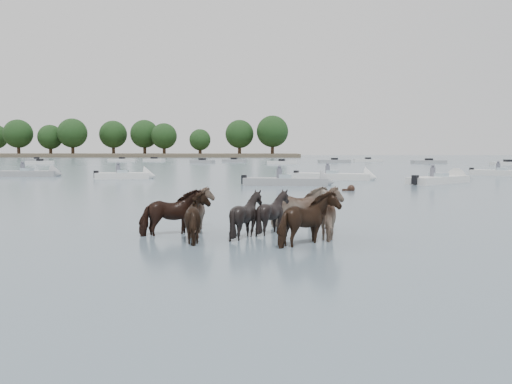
{
  "coord_description": "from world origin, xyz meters",
  "views": [
    {
      "loc": [
        2.72,
        -11.94,
        2.33
      ],
      "look_at": [
        2.16,
        2.96,
        1.1
      ],
      "focal_mm": 36.19,
      "sensor_mm": 36.0,
      "label": 1
    }
  ],
  "objects": [
    {
      "name": "swimming_pony",
      "position": [
        6.96,
        17.28,
        0.1
      ],
      "size": [
        0.72,
        0.44,
        0.44
      ],
      "color": "black",
      "rests_on": "ground"
    },
    {
      "name": "motorboat_c",
      "position": [
        7.98,
        28.13,
        0.22
      ],
      "size": [
        6.54,
        3.58,
        1.92
      ],
      "rotation": [
        0.0,
        0.0,
        -0.33
      ],
      "color": "silver",
      "rests_on": "ground"
    },
    {
      "name": "motorboat_b",
      "position": [
        4.18,
        21.71,
        0.22
      ],
      "size": [
        6.12,
        1.94,
        1.92
      ],
      "rotation": [
        0.0,
        0.0,
        -0.06
      ],
      "color": "gray",
      "rests_on": "ground"
    },
    {
      "name": "treeline",
      "position": [
        -65.0,
        150.46,
        6.84
      ],
      "size": [
        150.99,
        20.48,
        12.52
      ],
      "color": "#382619",
      "rests_on": "ground"
    },
    {
      "name": "ground",
      "position": [
        0.0,
        0.0,
        0.0
      ],
      "size": [
        400.0,
        400.0,
        0.0
      ],
      "primitive_type": "plane",
      "color": "#4E6171",
      "rests_on": "ground"
    },
    {
      "name": "shoreline",
      "position": [
        -70.0,
        150.0,
        0.5
      ],
      "size": [
        160.0,
        30.0,
        1.0
      ],
      "primitive_type": "cube",
      "color": "#4C4233",
      "rests_on": "ground"
    },
    {
      "name": "motorboat_f",
      "position": [
        -18.07,
        32.1,
        0.23
      ],
      "size": [
        5.85,
        1.88,
        1.92
      ],
      "rotation": [
        0.0,
        0.0,
        0.05
      ],
      "color": "gray",
      "rests_on": "ground"
    },
    {
      "name": "pony_herd",
      "position": [
        2.21,
        1.93,
        0.53
      ],
      "size": [
        6.25,
        4.5,
        1.5
      ],
      "color": "black",
      "rests_on": "ground"
    },
    {
      "name": "motorboat_d",
      "position": [
        14.59,
        24.55,
        0.22
      ],
      "size": [
        5.55,
        5.13,
        1.92
      ],
      "rotation": [
        0.0,
        0.0,
        0.72
      ],
      "color": "silver",
      "rests_on": "ground"
    },
    {
      "name": "motorboat_a",
      "position": [
        -8.74,
        28.94,
        0.23
      ],
      "size": [
        4.92,
        2.27,
        1.92
      ],
      "rotation": [
        0.0,
        0.0,
        0.15
      ],
      "color": "silver",
      "rests_on": "ground"
    },
    {
      "name": "motorboat_e",
      "position": [
        23.74,
        34.57,
        0.22
      ],
      "size": [
        5.62,
        4.56,
        1.92
      ],
      "rotation": [
        0.0,
        0.0,
        -0.6
      ],
      "color": "silver",
      "rests_on": "ground"
    },
    {
      "name": "distant_flotilla",
      "position": [
        1.97,
        76.0,
        0.26
      ],
      "size": [
        102.95,
        27.38,
        0.93
      ],
      "color": "silver",
      "rests_on": "ground"
    }
  ]
}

